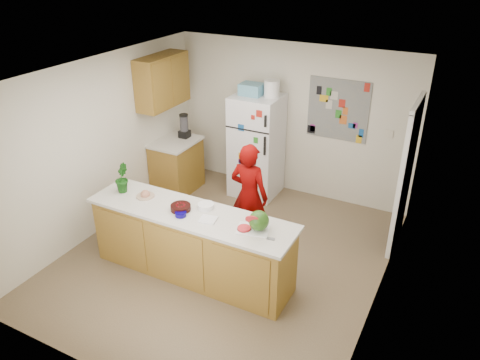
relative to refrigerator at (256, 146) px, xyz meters
The scene contains 26 objects.
floor 2.12m from the refrigerator, 76.54° to the right, with size 4.00×4.50×0.02m, color brown.
wall_back 0.71m from the refrigerator, 40.18° to the left, with size 4.00×0.02×2.50m, color beige.
wall_left 2.48m from the refrigerator, 129.69° to the right, with size 0.02×4.50×2.50m, color beige.
wall_right 3.12m from the refrigerator, 37.39° to the right, with size 0.02×4.50×2.50m, color beige.
ceiling 2.55m from the refrigerator, 76.54° to the right, with size 4.00×4.50×0.02m, color white.
doorway 2.48m from the refrigerator, 10.01° to the right, with size 0.03×0.85×2.04m, color black.
peninsula_base 2.43m from the refrigerator, 84.00° to the right, with size 2.60×0.62×0.88m, color brown.
peninsula_top 2.39m from the refrigerator, 84.00° to the right, with size 2.68×0.70×0.04m, color silver.
side_counter_base 1.41m from the refrigerator, 156.86° to the right, with size 0.60×0.80×0.86m, color brown.
side_counter_top 1.35m from the refrigerator, 156.86° to the right, with size 0.64×0.84×0.04m, color silver.
upper_cabinets 1.82m from the refrigerator, 157.05° to the right, with size 0.35×1.00×0.80m, color brown.
refrigerator is the anchor object (origin of this frame).
fridge_top_bin 0.95m from the refrigerator, behind, with size 0.35×0.28×0.18m, color #5999B2.
photo_collage 1.43m from the refrigerator, 16.61° to the left, with size 0.95×0.01×0.95m, color slate.
person 1.54m from the refrigerator, 68.03° to the right, with size 0.55×0.36×1.52m, color #620302.
blender_appliance 1.26m from the refrigerator, 164.98° to the right, with size 0.14×0.14×0.38m, color black.
cutting_board 2.63m from the refrigerator, 65.17° to the right, with size 0.36×0.27×0.01m, color silver.
watermelon 2.64m from the refrigerator, 63.80° to the right, with size 0.23×0.23×0.23m, color #2C5D1B.
watermelon_slice 2.64m from the refrigerator, 67.39° to the right, with size 0.15×0.15×0.02m, color #DF295A.
cherry_bowl 2.40m from the refrigerator, 86.96° to the right, with size 0.25×0.25×0.07m, color black.
white_bowl 2.25m from the refrigerator, 80.40° to the right, with size 0.20×0.20×0.06m, color silver.
cobalt_bowl 2.52m from the refrigerator, 85.31° to the right, with size 0.14×0.14×0.05m, color #080157.
plate 2.37m from the refrigerator, 101.38° to the right, with size 0.23×0.23×0.02m, color beige.
paper_towel 2.50m from the refrigerator, 77.43° to the right, with size 0.19×0.17×0.02m, color white.
keys 2.81m from the refrigerator, 61.14° to the right, with size 0.09×0.04×0.01m, color slate.
potted_plant 2.48m from the refrigerator, 109.46° to the right, with size 0.21×0.17×0.38m, color #1C4113.
Camera 1 is at (2.58, -4.54, 3.82)m, focal length 35.00 mm.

